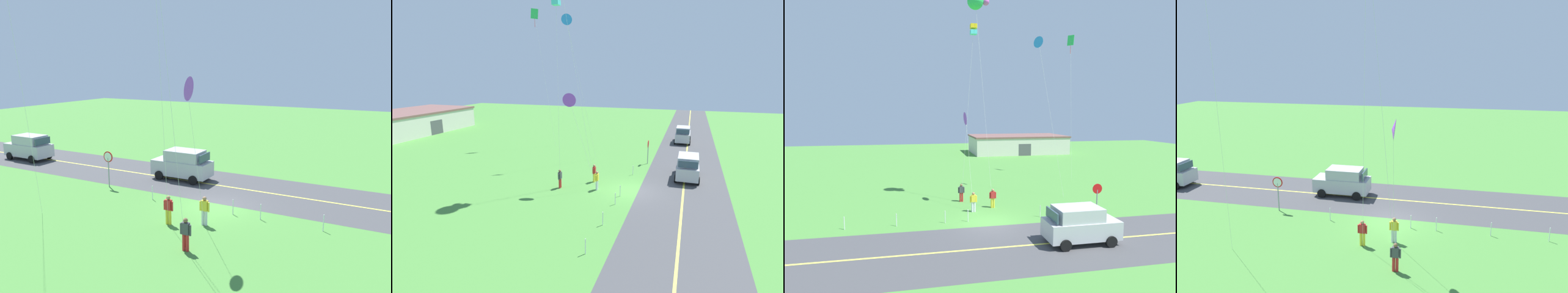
{
  "view_description": "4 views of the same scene",
  "coord_description": "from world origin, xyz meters",
  "views": [
    {
      "loc": [
        -9.52,
        20.56,
        8.38
      ],
      "look_at": [
        0.52,
        1.52,
        3.94
      ],
      "focal_mm": 36.19,
      "sensor_mm": 36.0,
      "label": 1
    },
    {
      "loc": [
        -23.83,
        -4.11,
        9.47
      ],
      "look_at": [
        -1.14,
        3.48,
        3.74
      ],
      "focal_mm": 28.38,
      "sensor_mm": 36.0,
      "label": 2
    },
    {
      "loc": [
        -4.7,
        -20.86,
        7.78
      ],
      "look_at": [
        -0.12,
        3.05,
        5.2
      ],
      "focal_mm": 28.58,
      "sensor_mm": 36.0,
      "label": 3
    },
    {
      "loc": [
        -3.88,
        23.17,
        10.89
      ],
      "look_at": [
        0.95,
        1.34,
        5.52
      ],
      "focal_mm": 34.29,
      "sensor_mm": 36.0,
      "label": 4
    }
  ],
  "objects": [
    {
      "name": "fence_post_3",
      "position": [
        -1.47,
        0.7,
        0.45
      ],
      "size": [
        0.05,
        0.05,
        0.9
      ],
      "primitive_type": "cylinder",
      "color": "silver",
      "rests_on": "ground"
    },
    {
      "name": "fence_post_1",
      "position": [
        -6.48,
        0.7,
        0.45
      ],
      "size": [
        0.05,
        0.05,
        0.9
      ],
      "primitive_type": "cylinder",
      "color": "silver",
      "rests_on": "ground"
    },
    {
      "name": "asphalt_road",
      "position": [
        0.0,
        -4.0,
        0.0
      ],
      "size": [
        120.0,
        7.0,
        0.0
      ],
      "primitive_type": "cube",
      "color": "#424244",
      "rests_on": "ground"
    },
    {
      "name": "car_suv_foreground",
      "position": [
        4.6,
        -4.21,
        1.15
      ],
      "size": [
        4.4,
        2.12,
        2.24
      ],
      "color": "#B7B7BC",
      "rests_on": "ground"
    },
    {
      "name": "kite_red_low",
      "position": [
        -0.95,
        5.08,
        7.36
      ],
      "size": [
        0.44,
        2.83,
        7.93
      ],
      "color": "silver",
      "rests_on": "ground"
    },
    {
      "name": "fence_post_0",
      "position": [
        -9.87,
        0.7,
        0.45
      ],
      "size": [
        0.05,
        0.05,
        0.9
      ],
      "primitive_type": "cylinder",
      "color": "silver",
      "rests_on": "ground"
    },
    {
      "name": "person_adult_companion",
      "position": [
        -1.28,
        5.91,
        0.86
      ],
      "size": [
        0.58,
        0.22,
        1.6
      ],
      "rotation": [
        0.0,
        0.0,
        5.06
      ],
      "color": "red",
      "rests_on": "ground"
    },
    {
      "name": "kite_pink_drift",
      "position": [
        13.52,
        15.42,
        16.25
      ],
      "size": [
        1.07,
        3.3,
        17.35
      ],
      "color": "silver",
      "rests_on": "ground"
    },
    {
      "name": "stop_sign",
      "position": [
        8.23,
        -0.1,
        1.8
      ],
      "size": [
        0.76,
        0.08,
        2.56
      ],
      "color": "gray",
      "rests_on": "ground"
    },
    {
      "name": "kite_blue_mid",
      "position": [
        -0.06,
        6.45,
        14.96
      ],
      "size": [
        1.51,
        0.84,
        15.46
      ],
      "color": "silver",
      "rests_on": "ground"
    },
    {
      "name": "car_parked_east_far",
      "position": [
        20.11,
        -3.29,
        1.15
      ],
      "size": [
        4.4,
        2.12,
        2.24
      ],
      "color": "#B7B7BC",
      "rests_on": "ground"
    },
    {
      "name": "kite_green_far",
      "position": [
        6.65,
        8.32,
        14.55
      ],
      "size": [
        2.13,
        3.21,
        15.19
      ],
      "color": "silver",
      "rests_on": "ground"
    },
    {
      "name": "person_adult_near",
      "position": [
        -0.71,
        2.83,
        0.86
      ],
      "size": [
        0.58,
        0.22,
        1.6
      ],
      "rotation": [
        0.0,
        0.0,
        2.46
      ],
      "color": "silver",
      "rests_on": "ground"
    },
    {
      "name": "person_child_watcher",
      "position": [
        1.05,
        3.62,
        0.86
      ],
      "size": [
        0.58,
        0.22,
        1.6
      ],
      "rotation": [
        0.0,
        0.0,
        2.5
      ],
      "color": "yellow",
      "rests_on": "ground"
    },
    {
      "name": "road_centre_stripe",
      "position": [
        0.0,
        -4.0,
        0.01
      ],
      "size": [
        120.0,
        0.16,
        0.0
      ],
      "primitive_type": "cube",
      "color": "#E5E04C",
      "rests_on": "asphalt_road"
    },
    {
      "name": "warehouse_distant",
      "position": [
        14.2,
        38.75,
        1.75
      ],
      "size": [
        18.36,
        10.2,
        3.5
      ],
      "color": "beige",
      "rests_on": "ground"
    },
    {
      "name": "ground_plane",
      "position": [
        0.0,
        0.0,
        -0.05
      ],
      "size": [
        120.0,
        120.0,
        0.1
      ],
      "primitive_type": "cube",
      "color": "#478438"
    },
    {
      "name": "fence_post_2",
      "position": [
        -3.11,
        0.7,
        0.45
      ],
      "size": [
        0.05,
        0.05,
        0.9
      ],
      "primitive_type": "cylinder",
      "color": "silver",
      "rests_on": "ground"
    },
    {
      "name": "fence_post_4",
      "position": [
        4.05,
        0.7,
        0.45
      ],
      "size": [
        0.05,
        0.05,
        0.9
      ],
      "primitive_type": "cylinder",
      "color": "silver",
      "rests_on": "ground"
    }
  ]
}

